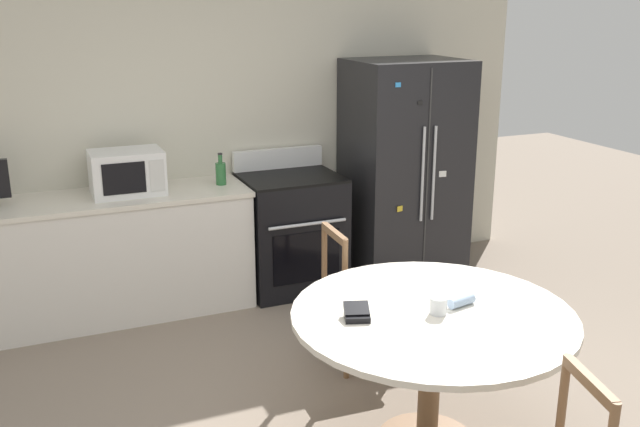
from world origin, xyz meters
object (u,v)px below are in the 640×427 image
object	(u,v)px
dining_chair_far	(358,298)
candle_glass	(438,307)
oven_range	(291,231)
wallet	(357,313)
counter_bottle	(221,173)
microwave	(127,172)
refrigerator	(404,169)

from	to	relation	value
dining_chair_far	candle_glass	size ratio (longest dim) A/B	10.62
dining_chair_far	candle_glass	distance (m)	1.04
oven_range	dining_chair_far	xyz separation A→B (m)	(-0.06, -1.33, -0.03)
oven_range	dining_chair_far	size ratio (longest dim) A/B	1.20
oven_range	wallet	distance (m)	2.28
oven_range	counter_bottle	distance (m)	0.76
microwave	candle_glass	xyz separation A→B (m)	(1.12, -2.34, -0.27)
oven_range	refrigerator	bearing A→B (deg)	-2.40
refrigerator	microwave	size ratio (longest dim) A/B	3.55
dining_chair_far	microwave	bearing A→B (deg)	-136.55
dining_chair_far	wallet	world-z (taller)	dining_chair_far
microwave	dining_chair_far	size ratio (longest dim) A/B	0.55
counter_bottle	candle_glass	xyz separation A→B (m)	(0.44, -2.33, -0.20)
microwave	candle_glass	bearing A→B (deg)	-64.38
candle_glass	wallet	world-z (taller)	candle_glass
microwave	wallet	xyz separation A→B (m)	(0.73, -2.23, -0.27)
microwave	refrigerator	bearing A→B (deg)	-1.91
microwave	dining_chair_far	bearing A→B (deg)	-49.45
oven_range	microwave	distance (m)	1.36
refrigerator	candle_glass	xyz separation A→B (m)	(-1.09, -2.27, -0.10)
wallet	dining_chair_far	bearing A→B (deg)	63.48
oven_range	wallet	size ratio (longest dim) A/B	6.81
wallet	microwave	bearing A→B (deg)	108.09
counter_bottle	wallet	xyz separation A→B (m)	(0.05, -2.23, -0.21)
refrigerator	counter_bottle	bearing A→B (deg)	177.56
refrigerator	oven_range	xyz separation A→B (m)	(-0.98, 0.04, -0.42)
counter_bottle	dining_chair_far	size ratio (longest dim) A/B	0.27
oven_range	counter_bottle	size ratio (longest dim) A/B	4.50
refrigerator	dining_chair_far	xyz separation A→B (m)	(-1.04, -1.29, -0.45)
oven_range	microwave	xyz separation A→B (m)	(-1.23, 0.03, 0.59)
microwave	wallet	bearing A→B (deg)	-71.91
candle_glass	oven_range	bearing A→B (deg)	87.43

